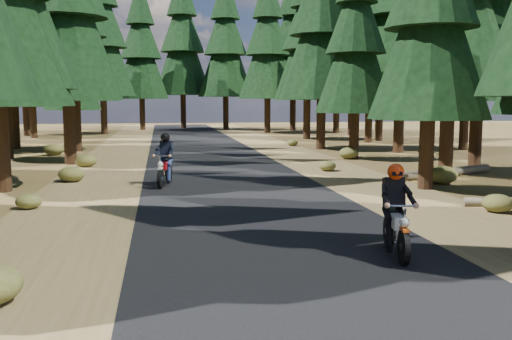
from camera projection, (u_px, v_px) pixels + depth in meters
The scene contains 9 objects.
ground at pixel (267, 225), 13.04m from camera, with size 120.00×120.00×0.00m, color #443318.
road at pixel (238, 191), 17.93m from camera, with size 6.00×100.00×0.01m, color black.
shoulder_l at pixel (86, 195), 17.17m from camera, with size 3.20×100.00×0.01m, color brown.
shoulder_r at pixel (376, 188), 18.69m from camera, with size 3.20×100.00×0.01m, color brown.
pine_forest at pixel (199, 12), 32.68m from camera, with size 34.59×55.08×16.32m.
log_near at pixel (442, 172), 21.34m from camera, with size 0.32×0.32×5.31m, color #4C4233.
understory_shrubs at pixel (247, 176), 19.53m from camera, with size 16.02×30.97×0.63m.
rider_lead at pixel (396, 226), 10.40m from camera, with size 0.91×1.97×1.69m.
rider_follow at pixel (165, 168), 18.96m from camera, with size 1.01×2.06×1.76m.
Camera 1 is at (-2.37, -12.57, 2.85)m, focal length 40.00 mm.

